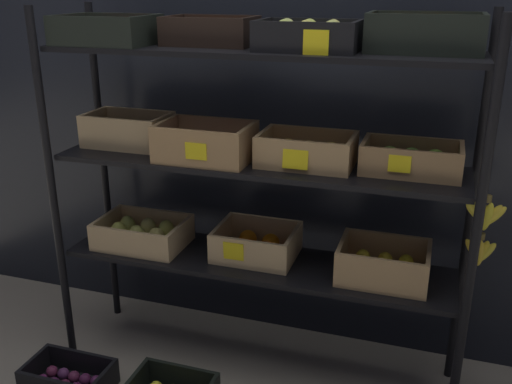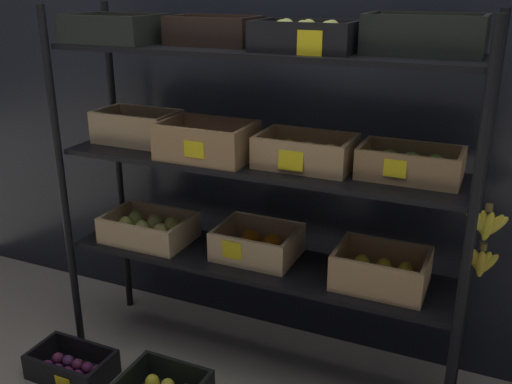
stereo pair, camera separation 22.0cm
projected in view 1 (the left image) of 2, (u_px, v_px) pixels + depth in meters
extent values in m
plane|color=gray|center=(256.00, 365.00, 2.48)|extent=(10.00, 10.00, 0.00)
cube|color=black|center=(285.00, 32.00, 2.36)|extent=(3.98, 0.12, 2.73)
cylinder|color=black|center=(53.00, 200.00, 2.29)|extent=(0.03, 0.03, 1.48)
cylinder|color=black|center=(473.00, 254.00, 1.83)|extent=(0.03, 0.03, 1.48)
cylinder|color=black|center=(104.00, 172.00, 2.62)|extent=(0.03, 0.03, 1.48)
cylinder|color=black|center=(470.00, 212.00, 2.16)|extent=(0.03, 0.03, 1.48)
cube|color=black|center=(256.00, 262.00, 2.31)|extent=(1.55, 0.34, 0.02)
cube|color=black|center=(256.00, 164.00, 2.17)|extent=(1.55, 0.34, 0.02)
cube|color=black|center=(256.00, 51.00, 2.02)|extent=(1.55, 0.34, 0.02)
cube|color=tan|center=(144.00, 243.00, 2.44)|extent=(0.37, 0.26, 0.01)
cube|color=tan|center=(128.00, 242.00, 2.31)|extent=(0.37, 0.02, 0.10)
cube|color=tan|center=(156.00, 220.00, 2.53)|extent=(0.37, 0.02, 0.10)
cube|color=tan|center=(106.00, 226.00, 2.47)|extent=(0.02, 0.23, 0.10)
cube|color=tan|center=(180.00, 236.00, 2.37)|extent=(0.02, 0.23, 0.10)
ellipsoid|color=#BDC250|center=(119.00, 232.00, 2.42)|extent=(0.07, 0.07, 0.09)
ellipsoid|color=#BDC057|center=(137.00, 236.00, 2.39)|extent=(0.07, 0.07, 0.09)
ellipsoid|color=tan|center=(156.00, 238.00, 2.36)|extent=(0.07, 0.07, 0.09)
ellipsoid|color=#B4BE54|center=(128.00, 226.00, 2.48)|extent=(0.07, 0.07, 0.09)
ellipsoid|color=tan|center=(148.00, 228.00, 2.46)|extent=(0.07, 0.07, 0.09)
ellipsoid|color=#BCC253|center=(166.00, 230.00, 2.44)|extent=(0.07, 0.07, 0.09)
cube|color=tan|center=(256.00, 254.00, 2.34)|extent=(0.32, 0.26, 0.01)
cube|color=tan|center=(247.00, 253.00, 2.21)|extent=(0.32, 0.02, 0.11)
cube|color=tan|center=(265.00, 229.00, 2.43)|extent=(0.32, 0.02, 0.11)
cube|color=tan|center=(221.00, 236.00, 2.36)|extent=(0.02, 0.23, 0.11)
cube|color=tan|center=(293.00, 246.00, 2.28)|extent=(0.02, 0.23, 0.11)
sphere|color=orange|center=(241.00, 247.00, 2.30)|extent=(0.07, 0.07, 0.07)
sphere|color=orange|center=(266.00, 250.00, 2.28)|extent=(0.07, 0.07, 0.07)
sphere|color=orange|center=(248.00, 239.00, 2.38)|extent=(0.07, 0.07, 0.07)
sphere|color=orange|center=(271.00, 242.00, 2.34)|extent=(0.07, 0.07, 0.07)
cube|color=yellow|center=(233.00, 251.00, 2.22)|extent=(0.08, 0.01, 0.07)
cube|color=tan|center=(382.00, 277.00, 2.16)|extent=(0.33, 0.25, 0.01)
cube|color=tan|center=(380.00, 275.00, 2.03)|extent=(0.33, 0.02, 0.12)
cube|color=tan|center=(387.00, 248.00, 2.24)|extent=(0.33, 0.02, 0.12)
cube|color=tan|center=(342.00, 255.00, 2.18)|extent=(0.02, 0.21, 0.12)
cube|color=tan|center=(427.00, 267.00, 2.09)|extent=(0.02, 0.21, 0.12)
ellipsoid|color=yellow|center=(361.00, 268.00, 2.13)|extent=(0.06, 0.06, 0.08)
ellipsoid|color=yellow|center=(383.00, 271.00, 2.11)|extent=(0.06, 0.06, 0.08)
ellipsoid|color=yellow|center=(405.00, 274.00, 2.09)|extent=(0.06, 0.06, 0.08)
ellipsoid|color=yellow|center=(363.00, 259.00, 2.20)|extent=(0.06, 0.06, 0.08)
ellipsoid|color=yellow|center=(385.00, 262.00, 2.18)|extent=(0.06, 0.06, 0.08)
ellipsoid|color=yellow|center=(406.00, 264.00, 2.16)|extent=(0.06, 0.06, 0.08)
cube|color=tan|center=(129.00, 144.00, 2.37)|extent=(0.34, 0.21, 0.01)
cube|color=tan|center=(116.00, 134.00, 2.26)|extent=(0.34, 0.02, 0.12)
cube|color=tan|center=(140.00, 123.00, 2.44)|extent=(0.34, 0.02, 0.12)
cube|color=tan|center=(94.00, 125.00, 2.40)|extent=(0.02, 0.18, 0.12)
cube|color=tan|center=(163.00, 131.00, 2.30)|extent=(0.02, 0.18, 0.12)
ellipsoid|color=brown|center=(104.00, 134.00, 2.36)|extent=(0.05, 0.05, 0.07)
ellipsoid|color=brown|center=(117.00, 136.00, 2.34)|extent=(0.05, 0.05, 0.07)
ellipsoid|color=brown|center=(131.00, 137.00, 2.32)|extent=(0.05, 0.05, 0.07)
ellipsoid|color=brown|center=(145.00, 138.00, 2.30)|extent=(0.05, 0.05, 0.07)
ellipsoid|color=brown|center=(113.00, 131.00, 2.41)|extent=(0.05, 0.05, 0.07)
ellipsoid|color=brown|center=(127.00, 132.00, 2.40)|extent=(0.05, 0.05, 0.07)
ellipsoid|color=brown|center=(139.00, 133.00, 2.37)|extent=(0.05, 0.05, 0.07)
ellipsoid|color=brown|center=(153.00, 135.00, 2.36)|extent=(0.05, 0.05, 0.07)
cube|color=#A87F51|center=(206.00, 158.00, 2.18)|extent=(0.35, 0.24, 0.01)
cube|color=#A87F51|center=(194.00, 148.00, 2.06)|extent=(0.35, 0.02, 0.13)
cube|color=#A87F51|center=(216.00, 133.00, 2.26)|extent=(0.35, 0.02, 0.13)
cube|color=#A87F51|center=(165.00, 137.00, 2.21)|extent=(0.02, 0.20, 0.13)
cube|color=#A87F51|center=(248.00, 144.00, 2.11)|extent=(0.02, 0.20, 0.13)
sphere|color=#6D2C57|center=(175.00, 152.00, 2.16)|extent=(0.05, 0.05, 0.05)
sphere|color=#66244D|center=(187.00, 153.00, 2.14)|extent=(0.05, 0.05, 0.05)
sphere|color=#5A1752|center=(200.00, 154.00, 2.13)|extent=(0.05, 0.05, 0.05)
sphere|color=#6C2D54|center=(214.00, 155.00, 2.11)|extent=(0.05, 0.05, 0.05)
sphere|color=#582458|center=(227.00, 156.00, 2.10)|extent=(0.05, 0.05, 0.05)
sphere|color=#61264F|center=(180.00, 148.00, 2.21)|extent=(0.05, 0.05, 0.05)
sphere|color=#662A4D|center=(192.00, 149.00, 2.19)|extent=(0.05, 0.05, 0.05)
sphere|color=#572345|center=(207.00, 150.00, 2.17)|extent=(0.05, 0.05, 0.05)
sphere|color=#692D47|center=(219.00, 151.00, 2.16)|extent=(0.05, 0.05, 0.05)
sphere|color=#6D1755|center=(233.00, 153.00, 2.14)|extent=(0.05, 0.05, 0.05)
sphere|color=#592D4A|center=(185.00, 144.00, 2.25)|extent=(0.05, 0.05, 0.05)
sphere|color=#682454|center=(198.00, 145.00, 2.24)|extent=(0.05, 0.05, 0.05)
sphere|color=#5F1D47|center=(212.00, 147.00, 2.22)|extent=(0.05, 0.05, 0.05)
sphere|color=#5C1E59|center=(225.00, 148.00, 2.20)|extent=(0.05, 0.05, 0.05)
sphere|color=#5D2455|center=(238.00, 149.00, 2.19)|extent=(0.05, 0.05, 0.05)
cube|color=yellow|center=(196.00, 151.00, 2.05)|extent=(0.08, 0.01, 0.06)
cube|color=tan|center=(306.00, 163.00, 2.12)|extent=(0.35, 0.23, 0.01)
cube|color=tan|center=(300.00, 156.00, 2.01)|extent=(0.35, 0.02, 0.10)
cube|color=tan|center=(313.00, 141.00, 2.20)|extent=(0.35, 0.02, 0.10)
cube|color=tan|center=(264.00, 144.00, 2.15)|extent=(0.02, 0.19, 0.10)
cube|color=tan|center=(352.00, 152.00, 2.05)|extent=(0.02, 0.19, 0.10)
sphere|color=#DFC34F|center=(282.00, 152.00, 2.10)|extent=(0.07, 0.07, 0.07)
sphere|color=#E6BB54|center=(306.00, 154.00, 2.08)|extent=(0.07, 0.07, 0.07)
sphere|color=#E5BF56|center=(327.00, 156.00, 2.06)|extent=(0.07, 0.07, 0.07)
sphere|color=gold|center=(288.00, 148.00, 2.16)|extent=(0.07, 0.07, 0.07)
sphere|color=#E0BA55|center=(308.00, 150.00, 2.13)|extent=(0.07, 0.07, 0.07)
sphere|color=#E3C54D|center=(331.00, 152.00, 2.11)|extent=(0.07, 0.07, 0.07)
cube|color=yellow|center=(295.00, 158.00, 2.01)|extent=(0.09, 0.01, 0.08)
cube|color=#A87F51|center=(410.00, 171.00, 2.03)|extent=(0.34, 0.21, 0.01)
cube|color=#A87F51|center=(410.00, 164.00, 1.93)|extent=(0.34, 0.02, 0.10)
cube|color=#A87F51|center=(413.00, 149.00, 2.10)|extent=(0.34, 0.02, 0.10)
cube|color=#A87F51|center=(364.00, 152.00, 2.06)|extent=(0.02, 0.17, 0.10)
cube|color=#A87F51|center=(461.00, 161.00, 1.97)|extent=(0.02, 0.17, 0.10)
sphere|color=#93B136|center=(387.00, 160.00, 2.01)|extent=(0.07, 0.07, 0.07)
sphere|color=#84B639|center=(411.00, 162.00, 1.99)|extent=(0.07, 0.07, 0.07)
sphere|color=#95B33E|center=(434.00, 163.00, 1.98)|extent=(0.07, 0.07, 0.07)
sphere|color=#86B23D|center=(389.00, 156.00, 2.06)|extent=(0.07, 0.07, 0.07)
sphere|color=#85C144|center=(411.00, 157.00, 2.04)|extent=(0.07, 0.07, 0.07)
sphere|color=#8CC73E|center=(435.00, 159.00, 2.02)|extent=(0.07, 0.07, 0.07)
cube|color=yellow|center=(400.00, 164.00, 1.93)|extent=(0.07, 0.01, 0.06)
cube|color=black|center=(108.00, 43.00, 2.15)|extent=(0.35, 0.26, 0.01)
cube|color=black|center=(88.00, 30.00, 2.03)|extent=(0.35, 0.02, 0.10)
cube|color=black|center=(123.00, 26.00, 2.24)|extent=(0.35, 0.02, 0.10)
cube|color=black|center=(68.00, 27.00, 2.18)|extent=(0.02, 0.23, 0.10)
cube|color=black|center=(147.00, 29.00, 2.09)|extent=(0.02, 0.23, 0.10)
sphere|color=red|center=(82.00, 31.00, 2.13)|extent=(0.07, 0.07, 0.07)
sphere|color=red|center=(102.00, 32.00, 2.10)|extent=(0.07, 0.07, 0.07)
sphere|color=red|center=(121.00, 33.00, 2.08)|extent=(0.07, 0.07, 0.07)
sphere|color=red|center=(95.00, 30.00, 2.20)|extent=(0.07, 0.07, 0.07)
sphere|color=red|center=(113.00, 30.00, 2.18)|extent=(0.07, 0.07, 0.07)
sphere|color=red|center=(131.00, 31.00, 2.15)|extent=(0.07, 0.07, 0.07)
cube|color=black|center=(211.00, 44.00, 2.12)|extent=(0.33, 0.21, 0.01)
cube|color=black|center=(200.00, 31.00, 2.02)|extent=(0.33, 0.02, 0.09)
cube|color=black|center=(220.00, 27.00, 2.19)|extent=(0.33, 0.02, 0.09)
cube|color=black|center=(172.00, 28.00, 2.15)|extent=(0.02, 0.18, 0.09)
cube|color=black|center=(251.00, 30.00, 2.06)|extent=(0.02, 0.18, 0.09)
sphere|color=orange|center=(187.00, 34.00, 2.11)|extent=(0.06, 0.06, 0.06)
sphere|color=orange|center=(207.00, 34.00, 2.08)|extent=(0.06, 0.06, 0.06)
sphere|color=orange|center=(228.00, 35.00, 2.06)|extent=(0.06, 0.06, 0.06)
sphere|color=orange|center=(195.00, 32.00, 2.16)|extent=(0.06, 0.06, 0.06)
sphere|color=orange|center=(213.00, 33.00, 2.14)|extent=(0.06, 0.06, 0.06)
sphere|color=orange|center=(234.00, 33.00, 2.11)|extent=(0.06, 0.06, 0.06)
cube|color=black|center=(308.00, 49.00, 1.95)|extent=(0.34, 0.22, 0.01)
cube|color=black|center=(301.00, 36.00, 1.84)|extent=(0.34, 0.02, 0.09)
cube|color=black|center=(315.00, 31.00, 2.02)|extent=(0.34, 0.02, 0.09)
cube|color=black|center=(262.00, 32.00, 1.98)|extent=(0.02, 0.19, 0.09)
cube|color=black|center=(357.00, 35.00, 1.89)|extent=(0.02, 0.19, 0.09)
ellipsoid|color=#AFC255|center=(284.00, 33.00, 1.93)|extent=(0.07, 0.07, 0.09)
ellipsoid|color=#B8B250|center=(306.00, 34.00, 1.90)|extent=(0.07, 0.07, 0.09)
ellipsoid|color=#B3BC5E|center=(331.00, 35.00, 1.88)|extent=(0.07, 0.07, 0.09)
ellipsoid|color=#AAB562|center=(287.00, 32.00, 1.98)|extent=(0.07, 0.07, 0.09)
ellipsoid|color=#A8B94E|center=(309.00, 33.00, 1.96)|extent=(0.07, 0.07, 0.09)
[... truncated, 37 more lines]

